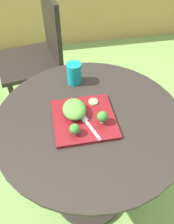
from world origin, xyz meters
TOP-DOWN VIEW (x-y plane):
  - ground_plane at (0.00, 0.00)m, footprint 12.00×12.00m
  - patio_table at (0.00, 0.00)m, footprint 0.81×0.81m
  - patio_chair at (-0.20, 0.89)m, footprint 0.51×0.51m
  - salad_plate at (-0.03, -0.01)m, footprint 0.25×0.25m
  - drinking_glass at (-0.03, 0.25)m, footprint 0.07×0.07m
  - fork at (-0.02, -0.05)m, footprint 0.07×0.15m
  - lettuce_mound at (-0.06, 0.02)m, footprint 0.10×0.12m
  - broccoli_floret_0 at (0.04, -0.05)m, footprint 0.04×0.04m
  - broccoli_floret_1 at (-0.08, -0.09)m, footprint 0.04×0.04m
  - cucumber_slice_0 at (0.03, 0.07)m, footprint 0.04×0.04m

SIDE VIEW (x-z plane):
  - ground_plane at x=0.00m, z-range 0.00..0.00m
  - patio_table at x=0.00m, z-range 0.07..0.78m
  - patio_chair at x=-0.20m, z-range 0.08..0.98m
  - salad_plate at x=-0.03m, z-range 0.71..0.72m
  - fork at x=-0.02m, z-range 0.72..0.73m
  - cucumber_slice_0 at x=0.03m, z-range 0.72..0.73m
  - broccoli_floret_1 at x=-0.08m, z-range 0.72..0.77m
  - lettuce_mound at x=-0.06m, z-range 0.72..0.78m
  - drinking_glass at x=-0.03m, z-range 0.70..0.81m
  - broccoli_floret_0 at x=0.04m, z-range 0.73..0.78m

